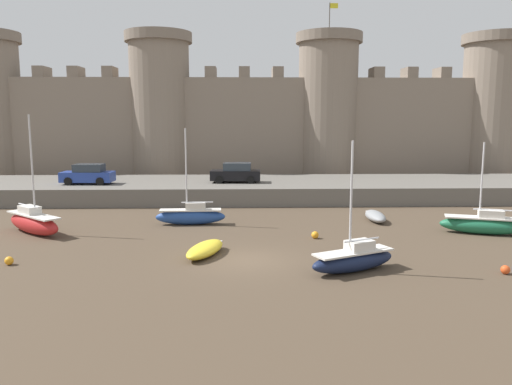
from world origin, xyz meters
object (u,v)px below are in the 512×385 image
object	(u,v)px
mooring_buoy_near_channel	(315,235)
sailboat_foreground_right	(354,259)
car_quay_west	(236,173)
rowboat_midflat_left	(375,216)
mooring_buoy_mid_mud	(505,270)
rowboat_foreground_centre	(205,249)
mooring_buoy_near_shore	(9,261)
sailboat_midflat_right	(33,222)
sailboat_near_channel_left	(484,224)
sailboat_foreground_left	(191,215)
car_quay_centre_east	(88,174)

from	to	relation	value
mooring_buoy_near_channel	sailboat_foreground_right	bearing A→B (deg)	-82.30
car_quay_west	mooring_buoy_near_channel	bearing A→B (deg)	-71.88
rowboat_midflat_left	mooring_buoy_near_channel	world-z (taller)	rowboat_midflat_left
mooring_buoy_mid_mud	rowboat_foreground_centre	bearing A→B (deg)	165.88
mooring_buoy_near_channel	mooring_buoy_near_shore	bearing A→B (deg)	-162.40
sailboat_midflat_right	sailboat_near_channel_left	xyz separation A→B (m)	(26.20, -0.87, -0.08)
rowboat_foreground_centre	rowboat_midflat_left	size ratio (longest dim) A/B	1.16
mooring_buoy_near_shore	mooring_buoy_near_channel	distance (m)	15.49
rowboat_foreground_centre	mooring_buoy_near_shore	xyz separation A→B (m)	(-8.87, -1.33, -0.14)
sailboat_foreground_right	mooring_buoy_near_channel	bearing A→B (deg)	97.70
rowboat_midflat_left	mooring_buoy_mid_mud	size ratio (longest dim) A/B	7.97
mooring_buoy_near_channel	rowboat_foreground_centre	bearing A→B (deg)	-150.40
mooring_buoy_near_channel	car_quay_west	distance (m)	14.84
rowboat_midflat_left	mooring_buoy_near_channel	size ratio (longest dim) A/B	7.62
sailboat_near_channel_left	car_quay_west	bearing A→B (deg)	137.87
sailboat_foreground_left	mooring_buoy_near_shore	world-z (taller)	sailboat_foreground_left
sailboat_midflat_right	sailboat_foreground_left	bearing A→B (deg)	14.21
mooring_buoy_mid_mud	car_quay_centre_east	bearing A→B (deg)	140.07
rowboat_foreground_centre	sailboat_foreground_left	distance (m)	7.45
sailboat_foreground_left	car_quay_centre_east	distance (m)	13.16
sailboat_foreground_right	car_quay_centre_east	xyz separation A→B (m)	(-17.33, 19.29, 1.63)
sailboat_midflat_right	car_quay_west	xyz separation A→B (m)	(11.67, 12.27, 1.51)
rowboat_foreground_centre	sailboat_foreground_left	size ratio (longest dim) A/B	0.59
car_quay_centre_east	sailboat_midflat_right	bearing A→B (deg)	-88.69
mooring_buoy_mid_mud	sailboat_foreground_right	bearing A→B (deg)	174.57
car_quay_west	rowboat_foreground_centre	bearing A→B (deg)	-94.36
rowboat_foreground_centre	sailboat_foreground_left	world-z (taller)	sailboat_foreground_left
rowboat_midflat_left	mooring_buoy_near_shore	bearing A→B (deg)	-154.21
mooring_buoy_near_shore	car_quay_centre_east	world-z (taller)	car_quay_centre_east
sailboat_midflat_right	sailboat_near_channel_left	size ratio (longest dim) A/B	1.29
sailboat_near_channel_left	sailboat_foreground_right	bearing A→B (deg)	-143.04
rowboat_foreground_centre	sailboat_foreground_right	size ratio (longest dim) A/B	0.63
rowboat_foreground_centre	sailboat_foreground_left	xyz separation A→B (m)	(-1.43, 7.31, 0.26)
sailboat_midflat_right	mooring_buoy_near_channel	distance (m)	16.34
car_quay_west	sailboat_foreground_right	bearing A→B (deg)	-74.93
rowboat_foreground_centre	sailboat_midflat_right	bearing A→B (deg)	153.99
sailboat_foreground_right	sailboat_foreground_left	bearing A→B (deg)	129.12
sailboat_near_channel_left	sailboat_foreground_left	bearing A→B (deg)	169.73
rowboat_midflat_left	sailboat_near_channel_left	size ratio (longest dim) A/B	0.58
mooring_buoy_near_shore	mooring_buoy_near_channel	bearing A→B (deg)	17.60
mooring_buoy_mid_mud	mooring_buoy_near_channel	distance (m)	9.86
rowboat_midflat_left	sailboat_foreground_left	bearing A→B (deg)	-176.48
mooring_buoy_near_shore	car_quay_centre_east	xyz separation A→B (m)	(-1.74, 17.93, 1.99)
rowboat_midflat_left	mooring_buoy_mid_mud	xyz separation A→B (m)	(2.63, -11.36, -0.15)
sailboat_foreground_left	car_quay_centre_east	size ratio (longest dim) A/B	1.45
rowboat_foreground_centre	mooring_buoy_mid_mud	bearing A→B (deg)	-14.12
sailboat_foreground_right	sailboat_foreground_left	distance (m)	12.90
rowboat_foreground_centre	mooring_buoy_near_shore	bearing A→B (deg)	-171.45
sailboat_near_channel_left	mooring_buoy_near_channel	bearing A→B (deg)	-175.23
rowboat_midflat_left	mooring_buoy_near_shore	world-z (taller)	rowboat_midflat_left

